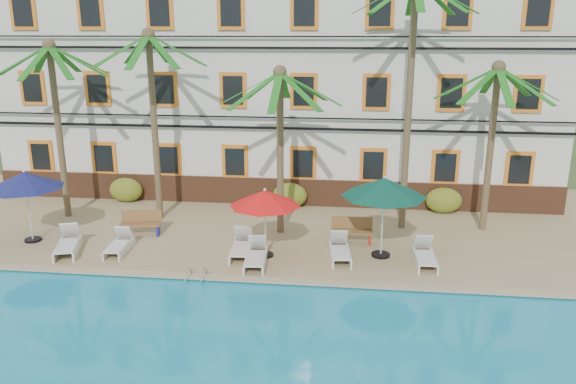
# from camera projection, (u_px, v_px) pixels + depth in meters

# --- Properties ---
(ground) EXTENTS (100.00, 100.00, 0.00)m
(ground) POSITION_uv_depth(u_px,v_px,m) (238.00, 275.00, 18.38)
(ground) COLOR #384C23
(ground) RESTS_ON ground
(pool_deck) EXTENTS (30.00, 12.00, 0.25)m
(pool_deck) POSITION_uv_depth(u_px,v_px,m) (262.00, 221.00, 23.11)
(pool_deck) COLOR tan
(pool_deck) RESTS_ON ground
(pool_coping) EXTENTS (30.00, 0.35, 0.06)m
(pool_coping) POSITION_uv_depth(u_px,v_px,m) (232.00, 278.00, 17.44)
(pool_coping) COLOR tan
(pool_coping) RESTS_ON pool_deck
(hotel_building) EXTENTS (25.40, 6.44, 10.22)m
(hotel_building) POSITION_uv_depth(u_px,v_px,m) (278.00, 81.00, 26.40)
(hotel_building) COLOR silver
(hotel_building) RESTS_ON pool_deck
(palm_a) EXTENTS (4.44, 4.44, 7.15)m
(palm_a) POSITION_uv_depth(u_px,v_px,m) (56.00, 104.00, 22.10)
(palm_a) COLOR brown
(palm_a) RESTS_ON pool_deck
(palm_b) EXTENTS (4.44, 4.44, 7.55)m
(palm_b) POSITION_uv_depth(u_px,v_px,m) (153.00, 99.00, 21.79)
(palm_b) COLOR brown
(palm_b) RESTS_ON pool_deck
(palm_c) EXTENTS (4.44, 4.44, 6.27)m
(palm_c) POSITION_uv_depth(u_px,v_px,m) (280.00, 125.00, 20.39)
(palm_c) COLOR brown
(palm_c) RESTS_ON pool_deck
(palm_d) EXTENTS (4.44, 4.44, 9.42)m
(palm_d) POSITION_uv_depth(u_px,v_px,m) (411.00, 73.00, 20.35)
(palm_d) COLOR brown
(palm_d) RESTS_ON pool_deck
(palm_e) EXTENTS (4.44, 4.44, 6.43)m
(palm_e) POSITION_uv_depth(u_px,v_px,m) (493.00, 121.00, 20.62)
(palm_e) COLOR brown
(palm_e) RESTS_ON pool_deck
(shrub_left) EXTENTS (1.50, 0.90, 1.10)m
(shrub_left) POSITION_uv_depth(u_px,v_px,m) (126.00, 190.00, 25.17)
(shrub_left) COLOR #205A19
(shrub_left) RESTS_ON pool_deck
(shrub_mid) EXTENTS (1.50, 0.90, 1.10)m
(shrub_mid) POSITION_uv_depth(u_px,v_px,m) (290.00, 195.00, 24.34)
(shrub_mid) COLOR #205A19
(shrub_mid) RESTS_ON pool_deck
(shrub_right) EXTENTS (1.50, 0.90, 1.10)m
(shrub_right) POSITION_uv_depth(u_px,v_px,m) (444.00, 200.00, 23.62)
(shrub_right) COLOR #205A19
(shrub_right) RESTS_ON pool_deck
(umbrella_blue) EXTENTS (2.69, 2.69, 2.69)m
(umbrella_blue) POSITION_uv_depth(u_px,v_px,m) (25.00, 181.00, 19.99)
(umbrella_blue) COLOR black
(umbrella_blue) RESTS_ON pool_deck
(umbrella_red) EXTENTS (2.41, 2.41, 2.41)m
(umbrella_red) POSITION_uv_depth(u_px,v_px,m) (265.00, 199.00, 18.69)
(umbrella_red) COLOR black
(umbrella_red) RESTS_ON pool_deck
(umbrella_green) EXTENTS (2.86, 2.86, 2.85)m
(umbrella_green) POSITION_uv_depth(u_px,v_px,m) (384.00, 188.00, 18.57)
(umbrella_green) COLOR black
(umbrella_green) RESTS_ON pool_deck
(lounger_a) EXTENTS (1.26, 2.06, 0.92)m
(lounger_a) POSITION_uv_depth(u_px,v_px,m) (68.00, 244.00, 19.53)
(lounger_a) COLOR silver
(lounger_a) RESTS_ON pool_deck
(lounger_b) EXTENTS (0.71, 1.73, 0.80)m
(lounger_b) POSITION_uv_depth(u_px,v_px,m) (119.00, 245.00, 19.56)
(lounger_b) COLOR silver
(lounger_b) RESTS_ON pool_deck
(lounger_c) EXTENTS (0.83, 1.94, 0.90)m
(lounger_c) POSITION_uv_depth(u_px,v_px,m) (242.00, 247.00, 19.29)
(lounger_c) COLOR silver
(lounger_c) RESTS_ON pool_deck
(lounger_d) EXTENTS (0.80, 1.90, 0.88)m
(lounger_d) POSITION_uv_depth(u_px,v_px,m) (256.00, 256.00, 18.50)
(lounger_d) COLOR silver
(lounger_d) RESTS_ON pool_deck
(lounger_e) EXTENTS (0.84, 1.87, 0.85)m
(lounger_e) POSITION_uv_depth(u_px,v_px,m) (340.00, 250.00, 18.99)
(lounger_e) COLOR silver
(lounger_e) RESTS_ON pool_deck
(lounger_f) EXTENTS (0.67, 1.81, 0.85)m
(lounger_f) POSITION_uv_depth(u_px,v_px,m) (425.00, 256.00, 18.55)
(lounger_f) COLOR silver
(lounger_f) RESTS_ON pool_deck
(bench_left) EXTENTS (1.56, 0.73, 0.93)m
(bench_left) POSITION_uv_depth(u_px,v_px,m) (141.00, 223.00, 21.12)
(bench_left) COLOR olive
(bench_left) RESTS_ON pool_deck
(bench_right) EXTENTS (1.50, 0.48, 0.93)m
(bench_right) POSITION_uv_depth(u_px,v_px,m) (352.00, 230.00, 20.39)
(bench_right) COLOR olive
(bench_right) RESTS_ON pool_deck
(pool_ladder) EXTENTS (0.54, 0.74, 0.74)m
(pool_ladder) POSITION_uv_depth(u_px,v_px,m) (196.00, 279.00, 17.48)
(pool_ladder) COLOR silver
(pool_ladder) RESTS_ON ground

